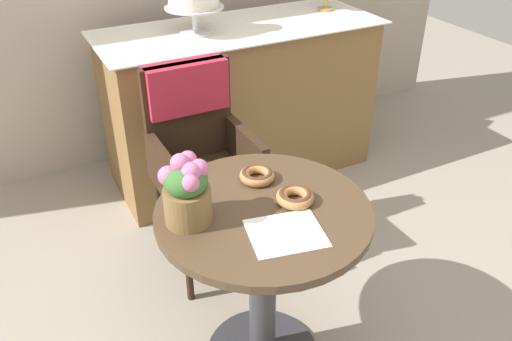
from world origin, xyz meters
TOP-DOWN VIEW (x-y plane):
  - cafe_table at (0.00, 0.00)m, footprint 0.72×0.72m
  - wicker_chair at (0.04, 0.70)m, footprint 0.42×0.45m
  - paper_napkin at (0.00, -0.15)m, footprint 0.26×0.24m
  - donut_front at (0.06, 0.16)m, footprint 0.13×0.13m
  - donut_mid at (0.11, -0.01)m, footprint 0.13×0.13m
  - flower_vase at (-0.24, 0.05)m, footprint 0.15×0.15m
  - display_counter at (0.55, 1.30)m, footprint 1.56×0.62m

SIDE VIEW (x-z plane):
  - display_counter at x=0.55m, z-range 0.00..0.90m
  - cafe_table at x=0.00m, z-range 0.15..0.87m
  - wicker_chair at x=0.04m, z-range 0.16..1.12m
  - paper_napkin at x=0.00m, z-range 0.72..0.72m
  - donut_front at x=0.06m, z-range 0.72..0.76m
  - donut_mid at x=0.11m, z-range 0.72..0.76m
  - flower_vase at x=-0.24m, z-range 0.72..0.95m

